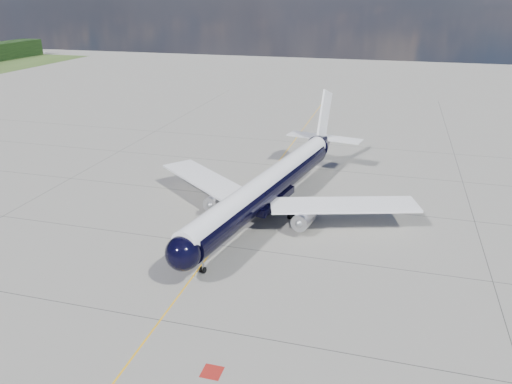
% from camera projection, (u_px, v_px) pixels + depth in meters
% --- Properties ---
extents(ground, '(320.00, 320.00, 0.00)m').
position_uv_depth(ground, '(261.00, 186.00, 76.34)').
color(ground, gray).
rests_on(ground, ground).
extents(taxiway_centerline, '(0.16, 160.00, 0.01)m').
position_uv_depth(taxiway_centerline, '(252.00, 198.00, 71.87)').
color(taxiway_centerline, '#FCAF0D').
rests_on(taxiway_centerline, ground).
extents(red_marking, '(1.60, 1.60, 0.01)m').
position_uv_depth(red_marking, '(212.00, 372.00, 38.88)').
color(red_marking, maroon).
rests_on(red_marking, ground).
extents(main_airliner, '(37.43, 46.10, 13.40)m').
position_uv_depth(main_airliner, '(271.00, 185.00, 65.16)').
color(main_airliner, black).
rests_on(main_airliner, ground).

